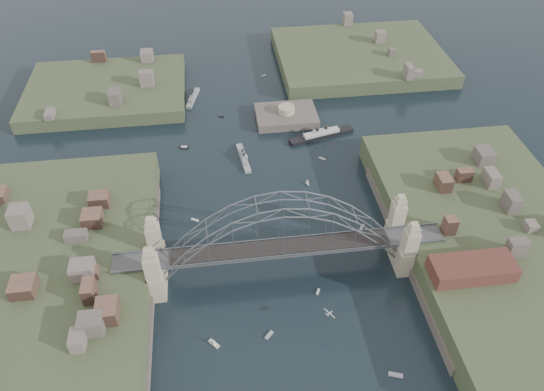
{
  "coord_description": "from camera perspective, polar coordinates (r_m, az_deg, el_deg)",
  "views": [
    {
      "loc": [
        -13.38,
        -85.23,
        103.51
      ],
      "look_at": [
        0.0,
        18.0,
        10.0
      ],
      "focal_mm": 33.46,
      "sensor_mm": 36.0,
      "label": 1
    }
  ],
  "objects": [
    {
      "name": "shore_east",
      "position": [
        150.24,
        23.28,
        -4.96
      ],
      "size": [
        50.5,
        90.0,
        12.0
      ],
      "color": "#3C482B",
      "rests_on": "ground"
    },
    {
      "name": "small_boat_e",
      "position": [
        176.17,
        -9.86,
        5.36
      ],
      "size": [
        3.3,
        1.47,
        1.43
      ],
      "color": "silver",
      "rests_on": "ground"
    },
    {
      "name": "bridge",
      "position": [
        125.53,
        1.06,
        -4.66
      ],
      "size": [
        84.0,
        13.8,
        24.6
      ],
      "color": "#48484A",
      "rests_on": "ground"
    },
    {
      "name": "ground",
      "position": [
        134.75,
        0.99,
        -8.26
      ],
      "size": [
        500.0,
        500.0,
        0.0
      ],
      "primitive_type": "plane",
      "color": "black",
      "rests_on": "ground"
    },
    {
      "name": "fort_island",
      "position": [
        188.48,
        1.6,
        8.48
      ],
      "size": [
        22.0,
        16.0,
        9.4
      ],
      "color": "#524841",
      "rests_on": "ground"
    },
    {
      "name": "small_boat_a",
      "position": [
        148.59,
        -8.68,
        -2.75
      ],
      "size": [
        2.38,
        1.8,
        0.45
      ],
      "color": "silver",
      "rests_on": "ground"
    },
    {
      "name": "small_boat_b",
      "position": [
        158.69,
        4.0,
        1.57
      ],
      "size": [
        1.32,
        1.83,
        2.38
      ],
      "color": "silver",
      "rests_on": "ground"
    },
    {
      "name": "small_boat_k",
      "position": [
        215.82,
        -0.93,
        13.31
      ],
      "size": [
        1.75,
        1.44,
        0.45
      ],
      "color": "silver",
      "rests_on": "ground"
    },
    {
      "name": "naval_cruiser_near",
      "position": [
        168.52,
        -3.23,
        4.27
      ],
      "size": [
        3.87,
        15.57,
        4.63
      ],
      "color": "#959A9D",
      "rests_on": "ground"
    },
    {
      "name": "small_boat_c",
      "position": [
        122.71,
        -0.33,
        -15.45
      ],
      "size": [
        2.38,
        2.45,
        0.45
      ],
      "color": "silver",
      "rests_on": "ground"
    },
    {
      "name": "small_boat_g",
      "position": [
        120.7,
        13.74,
        -19.04
      ],
      "size": [
        3.3,
        1.99,
        0.45
      ],
      "color": "silver",
      "rests_on": "ground"
    },
    {
      "name": "finger_pier",
      "position": [
        128.8,
        21.04,
        -15.33
      ],
      "size": [
        4.0,
        22.0,
        1.4
      ],
      "primitive_type": "cube",
      "color": "#48484A",
      "rests_on": "ground"
    },
    {
      "name": "small_boat_i",
      "position": [
        147.0,
        10.09,
        -3.51
      ],
      "size": [
        1.89,
        2.3,
        1.43
      ],
      "color": "silver",
      "rests_on": "ground"
    },
    {
      "name": "small_boat_m",
      "position": [
        130.42,
        5.19,
        -10.74
      ],
      "size": [
        1.34,
        1.92,
        0.45
      ],
      "color": "silver",
      "rests_on": "ground"
    },
    {
      "name": "headland_ne",
      "position": [
        229.55,
        9.79,
        14.73
      ],
      "size": [
        70.0,
        55.0,
        9.5
      ],
      "primitive_type": "cube",
      "color": "#3C482B",
      "rests_on": "ground"
    },
    {
      "name": "small_boat_n",
      "position": [
        206.9,
        8.93,
        11.44
      ],
      "size": [
        2.93,
        2.49,
        0.45
      ],
      "color": "silver",
      "rests_on": "ground"
    },
    {
      "name": "headland_nw",
      "position": [
        211.73,
        -18.04,
        10.68
      ],
      "size": [
        60.0,
        45.0,
        9.0
      ],
      "primitive_type": "cube",
      "color": "#3C482B",
      "rests_on": "ground"
    },
    {
      "name": "small_boat_h",
      "position": [
        190.41,
        -5.72,
        8.83
      ],
      "size": [
        2.1,
        1.06,
        0.45
      ],
      "color": "silver",
      "rests_on": "ground"
    },
    {
      "name": "small_boat_l",
      "position": [
        159.66,
        -14.15,
        0.11
      ],
      "size": [
        2.89,
        1.61,
        1.43
      ],
      "color": "silver",
      "rests_on": "ground"
    },
    {
      "name": "wharf_shed",
      "position": [
        130.81,
        21.61,
        -7.66
      ],
      "size": [
        20.0,
        8.0,
        4.0
      ],
      "primitive_type": "cube",
      "color": "#592D26",
      "rests_on": "shore_east"
    },
    {
      "name": "small_boat_f",
      "position": [
        168.65,
        -2.91,
        4.46
      ],
      "size": [
        1.49,
        1.57,
        2.38
      ],
      "color": "silver",
      "rests_on": "ground"
    },
    {
      "name": "aeroplane",
      "position": [
        118.79,
        6.43,
        -13.08
      ],
      "size": [
        2.07,
        2.9,
        0.48
      ],
      "color": "#ACB0B4"
    },
    {
      "name": "ocean_liner",
      "position": [
        179.28,
        5.57,
        6.8
      ],
      "size": [
        23.83,
        9.09,
        5.84
      ],
      "color": "black",
      "rests_on": "ground"
    },
    {
      "name": "shore_west",
      "position": [
        139.66,
        -23.31,
        -9.41
      ],
      "size": [
        50.5,
        90.0,
        12.0
      ],
      "color": "#3C482B",
      "rests_on": "ground"
    },
    {
      "name": "small_boat_j",
      "position": [
        121.73,
        -6.57,
        -16.09
      ],
      "size": [
        2.71,
        2.87,
        2.38
      ],
      "color": "silver",
      "rests_on": "ground"
    },
    {
      "name": "naval_cruiser_far",
      "position": [
        201.92,
        -8.89,
        10.82
      ],
      "size": [
        5.66,
        14.44,
        4.87
      ],
      "color": "#959A9D",
      "rests_on": "ground"
    },
    {
      "name": "small_boat_d",
      "position": [
        169.55,
        5.67,
        4.14
      ],
      "size": [
        2.37,
        2.21,
        0.45
      ],
      "color": "silver",
      "rests_on": "ground"
    }
  ]
}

